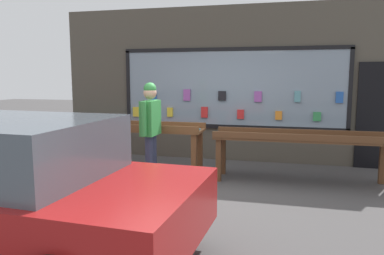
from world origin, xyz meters
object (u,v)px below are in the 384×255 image
object	(u,v)px
sandwich_board_sign	(32,139)
display_table_right	(300,141)
small_dog	(125,169)
person_browsing	(150,124)
display_table_left	(128,131)

from	to	relation	value
sandwich_board_sign	display_table_right	bearing A→B (deg)	3.92
small_dog	person_browsing	bearing A→B (deg)	-60.40
sandwich_board_sign	small_dog	bearing A→B (deg)	-16.69
display_table_right	small_dog	world-z (taller)	display_table_right
small_dog	display_table_left	bearing A→B (deg)	10.82
display_table_left	person_browsing	xyz separation A→B (m)	(0.70, -0.62, 0.24)
display_table_right	small_dog	bearing A→B (deg)	-162.23
display_table_right	person_browsing	size ratio (longest dim) A/B	1.71
display_table_right	sandwich_board_sign	size ratio (longest dim) A/B	2.93
person_browsing	sandwich_board_sign	bearing A→B (deg)	76.51
display_table_left	person_browsing	size ratio (longest dim) A/B	1.71
display_table_right	display_table_left	bearing A→B (deg)	-179.99
display_table_right	person_browsing	xyz separation A→B (m)	(-2.48, -0.62, 0.29)
display_table_right	sandwich_board_sign	bearing A→B (deg)	178.56
display_table_right	sandwich_board_sign	world-z (taller)	sandwich_board_sign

